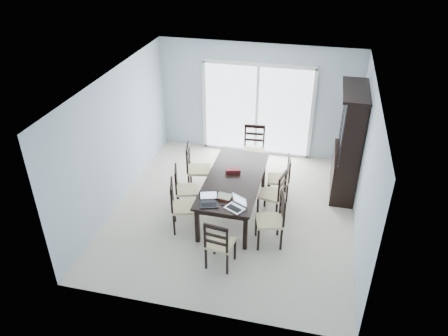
{
  "coord_description": "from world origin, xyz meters",
  "views": [
    {
      "loc": [
        1.39,
        -6.66,
        5.04
      ],
      "look_at": [
        -0.19,
        0.0,
        0.95
      ],
      "focal_mm": 35.0,
      "sensor_mm": 36.0,
      "label": 1
    }
  ],
  "objects": [
    {
      "name": "floor",
      "position": [
        0.0,
        0.0,
        0.0
      ],
      "size": [
        5.0,
        5.0,
        0.0
      ],
      "primitive_type": "plane",
      "color": "silver",
      "rests_on": "ground"
    },
    {
      "name": "ceiling",
      "position": [
        0.0,
        0.0,
        2.6
      ],
      "size": [
        5.0,
        5.0,
        0.0
      ],
      "primitive_type": "plane",
      "rotation": [
        3.14,
        0.0,
        0.0
      ],
      "color": "white",
      "rests_on": "back_wall"
    },
    {
      "name": "back_wall",
      "position": [
        0.0,
        2.5,
        1.3
      ],
      "size": [
        4.5,
        0.02,
        2.6
      ],
      "primitive_type": "cube",
      "color": "#A8BBC8",
      "rests_on": "floor"
    },
    {
      "name": "wall_left",
      "position": [
        -2.25,
        0.0,
        1.3
      ],
      "size": [
        0.02,
        5.0,
        2.6
      ],
      "primitive_type": "cube",
      "color": "#A8BBC8",
      "rests_on": "floor"
    },
    {
      "name": "wall_right",
      "position": [
        2.25,
        0.0,
        1.3
      ],
      "size": [
        0.02,
        5.0,
        2.6
      ],
      "primitive_type": "cube",
      "color": "#A8BBC8",
      "rests_on": "floor"
    },
    {
      "name": "balcony",
      "position": [
        0.0,
        3.5,
        -0.05
      ],
      "size": [
        4.5,
        2.0,
        0.1
      ],
      "primitive_type": "cube",
      "color": "gray",
      "rests_on": "ground"
    },
    {
      "name": "railing",
      "position": [
        0.0,
        4.5,
        0.55
      ],
      "size": [
        4.5,
        0.06,
        1.1
      ],
      "primitive_type": "cube",
      "color": "#99999E",
      "rests_on": "balcony"
    },
    {
      "name": "dining_table",
      "position": [
        0.0,
        0.0,
        0.67
      ],
      "size": [
        1.0,
        2.2,
        0.75
      ],
      "color": "black",
      "rests_on": "floor"
    },
    {
      "name": "china_hutch",
      "position": [
        2.02,
        1.25,
        1.07
      ],
      "size": [
        0.5,
        1.38,
        2.2
      ],
      "color": "black",
      "rests_on": "floor"
    },
    {
      "name": "sliding_door",
      "position": [
        0.0,
        2.48,
        1.09
      ],
      "size": [
        2.52,
        0.05,
        2.18
      ],
      "color": "silver",
      "rests_on": "floor"
    },
    {
      "name": "chair_left_near",
      "position": [
        -0.84,
        -0.72,
        0.6
      ],
      "size": [
        0.55,
        0.54,
        1.14
      ],
      "rotation": [
        0.0,
        0.0,
        -1.26
      ],
      "color": "black",
      "rests_on": "floor"
    },
    {
      "name": "chair_left_mid",
      "position": [
        -0.97,
        -0.14,
        0.57
      ],
      "size": [
        0.51,
        0.51,
        1.07
      ],
      "rotation": [
        0.0,
        0.0,
        -1.26
      ],
      "color": "black",
      "rests_on": "floor"
    },
    {
      "name": "chair_left_far",
      "position": [
        -0.94,
        0.57,
        0.63
      ],
      "size": [
        0.54,
        0.53,
        1.19
      ],
      "rotation": [
        0.0,
        0.0,
        -1.37
      ],
      "color": "black",
      "rests_on": "floor"
    },
    {
      "name": "chair_right_near",
      "position": [
        0.87,
        -0.72,
        0.6
      ],
      "size": [
        0.54,
        0.53,
        1.14
      ],
      "rotation": [
        0.0,
        0.0,
        1.84
      ],
      "color": "black",
      "rests_on": "floor"
    },
    {
      "name": "chair_right_mid",
      "position": [
        0.79,
        0.07,
        0.57
      ],
      "size": [
        0.5,
        0.49,
        1.09
      ],
      "rotation": [
        0.0,
        0.0,
        1.35
      ],
      "color": "black",
      "rests_on": "floor"
    },
    {
      "name": "chair_right_far",
      "position": [
        0.84,
        0.71,
        0.56
      ],
      "size": [
        0.47,
        0.46,
        1.05
      ],
      "rotation": [
        0.0,
        0.0,
        1.74
      ],
      "color": "black",
      "rests_on": "floor"
    },
    {
      "name": "chair_end_near",
      "position": [
        0.09,
        -1.55,
        0.57
      ],
      "size": [
        0.45,
        0.46,
        1.07
      ],
      "rotation": [
        0.0,
        0.0,
        -0.13
      ],
      "color": "black",
      "rests_on": "floor"
    },
    {
      "name": "chair_end_far",
      "position": [
        0.09,
        1.66,
        0.63
      ],
      "size": [
        0.49,
        0.5,
        1.2
      ],
      "rotation": [
        0.0,
        0.0,
        3.23
      ],
      "color": "black",
      "rests_on": "floor"
    },
    {
      "name": "laptop_dark",
      "position": [
        -0.23,
        -0.91,
        0.8
      ],
      "size": [
        0.36,
        0.3,
        0.21
      ],
      "rotation": [
        0.0,
        0.0,
        0.32
      ],
      "color": "black",
      "rests_on": "dining_table"
    },
    {
      "name": "laptop_silver",
      "position": [
        0.21,
        -0.92,
        0.8
      ],
      "size": [
        0.38,
        0.34,
        0.22
      ],
      "rotation": [
        0.0,
        0.0,
        -0.5
      ],
      "color": "silver",
      "rests_on": "dining_table"
    },
    {
      "name": "book_stack",
      "position": [
        -0.04,
        -0.65,
        0.77
      ],
      "size": [
        0.28,
        0.23,
        0.04
      ],
      "rotation": [
        0.0,
        0.0,
        -0.23
      ],
      "color": "maroon",
      "rests_on": "dining_table"
    },
    {
      "name": "cell_phone",
      "position": [
        0.03,
        -0.86,
        0.76
      ],
      "size": [
        0.12,
        0.06,
        0.01
      ],
      "primitive_type": "cube",
      "rotation": [
        0.0,
        0.0,
        0.09
      ],
      "color": "black",
      "rests_on": "dining_table"
    },
    {
      "name": "game_box",
      "position": [
        -0.06,
        0.22,
        0.79
      ],
      "size": [
        0.31,
        0.21,
        0.07
      ],
      "primitive_type": "cube",
      "rotation": [
        0.0,
        0.0,
        0.26
      ],
      "color": "#4C0F0F",
      "rests_on": "dining_table"
    },
    {
      "name": "hot_tub",
      "position": [
        -0.24,
        3.67,
        0.47
      ],
      "size": [
        2.05,
        1.89,
        0.93
      ],
      "rotation": [
        0.0,
        0.0,
        0.18
      ],
      "color": "brown",
      "rests_on": "balcony"
    }
  ]
}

